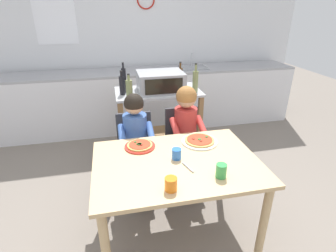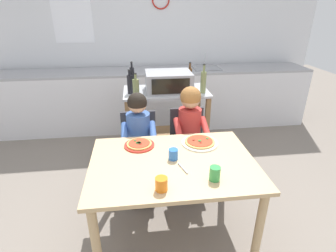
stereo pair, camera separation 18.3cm
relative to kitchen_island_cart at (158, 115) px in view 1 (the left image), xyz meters
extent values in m
plane|color=slate|center=(-0.10, -0.22, -0.58)|extent=(10.55, 10.55, 0.00)
cube|color=silver|center=(-0.10, 1.40, 0.77)|extent=(5.28, 0.12, 2.70)
cube|color=white|center=(-1.20, 1.34, 1.07)|extent=(0.56, 0.01, 0.80)
torus|color=red|center=(0.08, 1.33, 1.25)|extent=(0.26, 0.02, 0.26)
cube|color=silver|center=(-0.10, 0.99, -0.15)|extent=(4.75, 0.60, 0.86)
cube|color=#9E9EA3|center=(-0.10, 0.99, 0.30)|extent=(4.75, 0.60, 0.03)
cube|color=gray|center=(0.74, 0.99, 0.31)|extent=(0.40, 0.33, 0.02)
cylinder|color=#B7BABF|center=(0.74, 1.11, 0.41)|extent=(0.02, 0.02, 0.20)
cube|color=#B7BABF|center=(0.00, 0.00, 0.28)|extent=(0.97, 0.54, 0.02)
cube|color=olive|center=(0.00, 0.00, -0.27)|extent=(0.89, 0.50, 0.02)
cube|color=olive|center=(-0.44, -0.23, -0.15)|extent=(0.05, 0.05, 0.85)
cube|color=olive|center=(0.44, -0.23, -0.15)|extent=(0.05, 0.05, 0.85)
cube|color=olive|center=(-0.44, 0.23, -0.15)|extent=(0.05, 0.05, 0.85)
cube|color=olive|center=(0.44, 0.23, -0.15)|extent=(0.05, 0.05, 0.85)
cube|color=#999BA0|center=(0.03, -0.01, 0.41)|extent=(0.51, 0.39, 0.22)
cube|color=black|center=(0.03, -0.21, 0.41)|extent=(0.41, 0.01, 0.17)
cylinder|color=black|center=(0.20, -0.22, 0.34)|extent=(0.02, 0.01, 0.02)
cylinder|color=black|center=(-0.37, 0.03, 0.43)|extent=(0.05, 0.05, 0.27)
cylinder|color=black|center=(-0.37, 0.03, 0.59)|extent=(0.02, 0.02, 0.05)
cylinder|color=black|center=(-0.37, 0.03, 0.62)|extent=(0.02, 0.02, 0.01)
cylinder|color=olive|center=(-0.34, -0.21, 0.39)|extent=(0.07, 0.07, 0.20)
cylinder|color=olive|center=(-0.34, -0.21, 0.52)|extent=(0.03, 0.03, 0.06)
cylinder|color=black|center=(-0.34, -0.21, 0.55)|extent=(0.03, 0.03, 0.01)
cylinder|color=black|center=(-0.40, -0.06, 0.40)|extent=(0.06, 0.06, 0.20)
cylinder|color=black|center=(-0.40, -0.06, 0.52)|extent=(0.03, 0.03, 0.05)
cylinder|color=black|center=(-0.40, -0.06, 0.56)|extent=(0.03, 0.03, 0.01)
cylinder|color=olive|center=(0.40, -0.13, 0.41)|extent=(0.06, 0.06, 0.23)
cylinder|color=olive|center=(0.40, -0.13, 0.57)|extent=(0.03, 0.03, 0.07)
cylinder|color=black|center=(0.40, -0.13, 0.61)|extent=(0.03, 0.03, 0.01)
cylinder|color=#4C2D14|center=(0.31, 0.19, 0.40)|extent=(0.06, 0.06, 0.20)
cylinder|color=#4C2D14|center=(0.31, 0.19, 0.53)|extent=(0.02, 0.02, 0.06)
cylinder|color=black|center=(0.31, 0.19, 0.57)|extent=(0.03, 0.03, 0.01)
cube|color=tan|center=(-0.10, -1.27, 0.13)|extent=(1.21, 0.87, 0.03)
cylinder|color=tan|center=(0.45, -1.64, -0.23)|extent=(0.06, 0.06, 0.70)
cylinder|color=tan|center=(-0.64, -0.89, -0.23)|extent=(0.06, 0.06, 0.70)
cylinder|color=tan|center=(0.45, -0.89, -0.23)|extent=(0.06, 0.06, 0.70)
cube|color=#333338|center=(-0.34, -0.63, -0.14)|extent=(0.36, 0.36, 0.04)
cube|color=#333338|center=(-0.34, -0.47, 0.05)|extent=(0.34, 0.03, 0.38)
cylinder|color=#333338|center=(-0.19, -0.78, -0.36)|extent=(0.03, 0.03, 0.42)
cylinder|color=#333338|center=(-0.49, -0.78, -0.36)|extent=(0.03, 0.03, 0.42)
cylinder|color=#333338|center=(-0.19, -0.48, -0.36)|extent=(0.03, 0.03, 0.42)
cylinder|color=#333338|center=(-0.49, -0.48, -0.36)|extent=(0.03, 0.03, 0.42)
cube|color=#333338|center=(0.16, -0.60, -0.14)|extent=(0.36, 0.36, 0.04)
cube|color=#333338|center=(0.16, -0.44, 0.05)|extent=(0.34, 0.03, 0.38)
cylinder|color=#333338|center=(0.31, -0.75, -0.36)|extent=(0.03, 0.03, 0.42)
cylinder|color=#333338|center=(0.01, -0.75, -0.36)|extent=(0.03, 0.03, 0.42)
cylinder|color=#333338|center=(0.31, -0.45, -0.36)|extent=(0.03, 0.03, 0.42)
cylinder|color=#333338|center=(0.01, -0.45, -0.36)|extent=(0.03, 0.03, 0.42)
cube|color=#424C6B|center=(-0.27, -0.77, -0.10)|extent=(0.10, 0.30, 0.10)
cylinder|color=#424C6B|center=(-0.27, -0.90, -0.34)|extent=(0.08, 0.08, 0.44)
cube|color=#424C6B|center=(-0.41, -0.77, -0.10)|extent=(0.10, 0.30, 0.10)
cylinder|color=#424C6B|center=(-0.41, -0.90, -0.34)|extent=(0.08, 0.08, 0.44)
cylinder|color=#3D60A8|center=(-0.21, -0.73, 0.13)|extent=(0.06, 0.26, 0.15)
cylinder|color=#3D60A8|center=(-0.47, -0.73, 0.13)|extent=(0.06, 0.26, 0.15)
cylinder|color=#3D60A8|center=(-0.34, -0.63, 0.09)|extent=(0.22, 0.22, 0.38)
sphere|color=tan|center=(-0.34, -0.63, 0.38)|extent=(0.17, 0.17, 0.17)
sphere|color=black|center=(-0.34, -0.63, 0.39)|extent=(0.18, 0.18, 0.18)
cube|color=#424C6B|center=(0.23, -0.74, -0.10)|extent=(0.10, 0.30, 0.10)
cylinder|color=#424C6B|center=(0.23, -0.87, -0.34)|extent=(0.08, 0.08, 0.44)
cube|color=#424C6B|center=(0.09, -0.74, -0.10)|extent=(0.10, 0.30, 0.10)
cylinder|color=#424C6B|center=(0.09, -0.87, -0.34)|extent=(0.08, 0.08, 0.44)
cylinder|color=#BC332D|center=(0.29, -0.70, 0.13)|extent=(0.06, 0.26, 0.15)
cylinder|color=#BC332D|center=(0.03, -0.70, 0.13)|extent=(0.06, 0.26, 0.15)
cylinder|color=#BC332D|center=(0.16, -0.60, 0.10)|extent=(0.22, 0.22, 0.39)
sphere|color=tan|center=(0.16, -0.60, 0.39)|extent=(0.19, 0.19, 0.19)
sphere|color=#9E6633|center=(0.16, -0.60, 0.41)|extent=(0.20, 0.20, 0.20)
cylinder|color=red|center=(-0.34, -1.00, 0.15)|extent=(0.25, 0.25, 0.01)
cylinder|color=tan|center=(-0.34, -1.00, 0.16)|extent=(0.20, 0.20, 0.01)
cylinder|color=#B23D23|center=(-0.34, -1.00, 0.17)|extent=(0.17, 0.17, 0.00)
cylinder|color=#386628|center=(-0.37, -0.96, 0.18)|extent=(0.02, 0.02, 0.01)
cylinder|color=maroon|center=(-0.33, -1.02, 0.18)|extent=(0.02, 0.02, 0.01)
cylinder|color=#386628|center=(-0.35, -1.00, 0.18)|extent=(0.02, 0.02, 0.01)
cylinder|color=#386628|center=(-0.34, -1.00, 0.18)|extent=(0.03, 0.03, 0.01)
cylinder|color=#386628|center=(-0.34, -1.01, 0.18)|extent=(0.03, 0.03, 0.01)
cylinder|color=white|center=(0.16, -1.02, 0.15)|extent=(0.30, 0.30, 0.01)
cylinder|color=tan|center=(0.16, -1.02, 0.16)|extent=(0.25, 0.25, 0.01)
cylinder|color=#B23D23|center=(0.16, -1.02, 0.17)|extent=(0.21, 0.21, 0.00)
cylinder|color=maroon|center=(0.11, -1.01, 0.18)|extent=(0.02, 0.02, 0.01)
cylinder|color=#386628|center=(0.16, -1.03, 0.18)|extent=(0.03, 0.03, 0.01)
cylinder|color=maroon|center=(0.16, -1.06, 0.18)|extent=(0.02, 0.02, 0.01)
cylinder|color=#386628|center=(0.23, -1.00, 0.18)|extent=(0.03, 0.03, 0.01)
cylinder|color=blue|center=(-0.09, -1.23, 0.19)|extent=(0.07, 0.07, 0.08)
cylinder|color=green|center=(0.14, -1.52, 0.20)|extent=(0.07, 0.07, 0.10)
cylinder|color=orange|center=(-0.21, -1.58, 0.19)|extent=(0.08, 0.08, 0.09)
cylinder|color=#B7BABF|center=(-0.04, -1.37, 0.15)|extent=(0.05, 0.14, 0.01)
camera|label=1|loc=(-0.52, -2.88, 1.20)|focal=28.35mm
camera|label=2|loc=(-0.33, -2.91, 1.20)|focal=28.35mm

